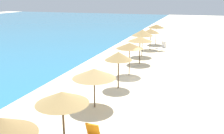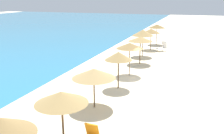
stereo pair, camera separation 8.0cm
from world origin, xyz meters
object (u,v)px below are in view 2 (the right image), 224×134
beach_umbrella_5 (130,46)px  beach_umbrella_3 (94,73)px  beach_umbrella_4 (118,56)px  beach_umbrella_6 (140,39)px  beach_umbrella_7 (143,33)px  beach_umbrella_8 (151,31)px  beach_umbrella_9 (157,26)px  beach_umbrella_1 (0,127)px  lounge_chair_0 (162,47)px  beach_umbrella_2 (61,98)px

beach_umbrella_5 → beach_umbrella_3: bearing=177.8°
beach_umbrella_4 → beach_umbrella_5: beach_umbrella_5 is taller
beach_umbrella_6 → beach_umbrella_5: bearing=-179.6°
beach_umbrella_3 → beach_umbrella_6: (11.31, -0.24, 0.33)m
beach_umbrella_3 → beach_umbrella_5: 7.15m
beach_umbrella_7 → beach_umbrella_8: (4.04, -0.18, -0.28)m
beach_umbrella_6 → beach_umbrella_4: bearing=-179.1°
beach_umbrella_3 → beach_umbrella_6: bearing=-1.2°
beach_umbrella_8 → beach_umbrella_9: beach_umbrella_9 is taller
beach_umbrella_1 → beach_umbrella_8: bearing=-0.3°
beach_umbrella_3 → lounge_chair_0: (18.28, -1.49, -1.66)m
beach_umbrella_1 → beach_umbrella_2: 3.44m
beach_umbrella_4 → beach_umbrella_8: 14.95m
beach_umbrella_7 → beach_umbrella_6: bearing=-171.9°
beach_umbrella_4 → beach_umbrella_9: size_ratio=0.97×
beach_umbrella_4 → lounge_chair_0: size_ratio=1.87×
beach_umbrella_1 → beach_umbrella_9: beach_umbrella_9 is taller
beach_umbrella_2 → beach_umbrella_7: (18.61, 0.34, 0.49)m
beach_umbrella_6 → beach_umbrella_7: (3.29, 0.47, 0.18)m
beach_umbrella_8 → beach_umbrella_9: size_ratio=0.95×
beach_umbrella_1 → lounge_chair_0: size_ratio=1.88×
beach_umbrella_4 → beach_umbrella_9: bearing=1.0°
beach_umbrella_9 → beach_umbrella_2: bearing=-179.9°
lounge_chair_0 → beach_umbrella_4: bearing=117.7°
beach_umbrella_2 → beach_umbrella_9: beach_umbrella_9 is taller
beach_umbrella_1 → lounge_chair_0: beach_umbrella_1 is taller
lounge_chair_0 → beach_umbrella_1: bearing=118.4°
beach_umbrella_1 → beach_umbrella_5: bearing=-1.8°
beach_umbrella_3 → beach_umbrella_6: size_ratio=0.96×
beach_umbrella_1 → beach_umbrella_4: size_ratio=1.01×
beach_umbrella_5 → beach_umbrella_7: (7.47, 0.50, 0.10)m
beach_umbrella_2 → beach_umbrella_6: (15.32, -0.13, 0.31)m
beach_umbrella_4 → beach_umbrella_5: 3.44m
beach_umbrella_3 → beach_umbrella_8: bearing=0.1°
beach_umbrella_2 → beach_umbrella_4: beach_umbrella_4 is taller
beach_umbrella_6 → beach_umbrella_3: bearing=178.8°
beach_umbrella_1 → beach_umbrella_3: size_ratio=1.06×
beach_umbrella_5 → beach_umbrella_6: 4.18m
beach_umbrella_9 → lounge_chair_0: 4.94m
beach_umbrella_4 → beach_umbrella_9: 18.83m
beach_umbrella_2 → beach_umbrella_3: beach_umbrella_2 is taller
beach_umbrella_1 → lounge_chair_0: bearing=-3.7°
beach_umbrella_6 → beach_umbrella_7: size_ratio=0.91×
beach_umbrella_2 → beach_umbrella_7: 18.62m
beach_umbrella_1 → lounge_chair_0: (25.70, -1.68, -1.94)m
beach_umbrella_2 → beach_umbrella_9: 26.54m
beach_umbrella_3 → beach_umbrella_9: beach_umbrella_9 is taller
beach_umbrella_6 → beach_umbrella_7: beach_umbrella_7 is taller
beach_umbrella_3 → beach_umbrella_7: size_ratio=0.86×
beach_umbrella_4 → beach_umbrella_6: 7.61m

